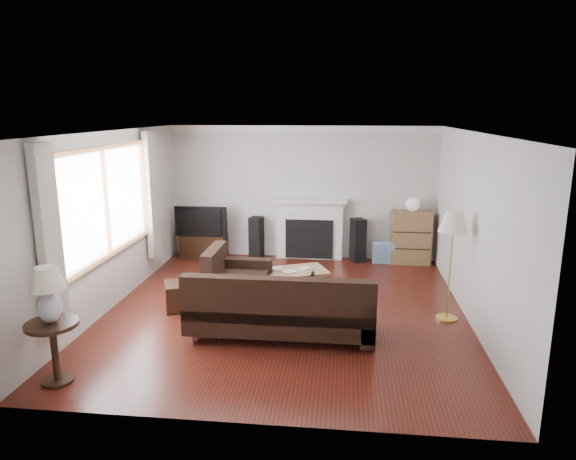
# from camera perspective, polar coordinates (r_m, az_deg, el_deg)

# --- Properties ---
(room) EXTENTS (5.10, 5.60, 2.54)m
(room) POSITION_cam_1_polar(r_m,az_deg,el_deg) (7.04, -0.27, 0.63)
(room) COLOR #4E1A11
(room) RESTS_ON ground
(window) EXTENTS (0.12, 2.74, 1.54)m
(window) POSITION_cam_1_polar(r_m,az_deg,el_deg) (7.48, -19.48, 2.96)
(window) COLOR #926036
(window) RESTS_ON room
(curtain_near) EXTENTS (0.10, 0.35, 2.10)m
(curtain_near) POSITION_cam_1_polar(r_m,az_deg,el_deg) (6.18, -24.99, -0.99)
(curtain_near) COLOR beige
(curtain_near) RESTS_ON room
(curtain_far) EXTENTS (0.10, 0.35, 2.10)m
(curtain_far) POSITION_cam_1_polar(r_m,az_deg,el_deg) (8.85, -14.90, 3.79)
(curtain_far) COLOR beige
(curtain_far) RESTS_ON room
(fireplace) EXTENTS (1.40, 0.26, 1.15)m
(fireplace) POSITION_cam_1_polar(r_m,az_deg,el_deg) (9.74, 2.40, 0.10)
(fireplace) COLOR white
(fireplace) RESTS_ON room
(tv_stand) EXTENTS (0.88, 0.40, 0.44)m
(tv_stand) POSITION_cam_1_polar(r_m,az_deg,el_deg) (10.03, -9.36, -1.76)
(tv_stand) COLOR black
(tv_stand) RESTS_ON ground
(television) EXTENTS (1.00, 0.13, 0.58)m
(television) POSITION_cam_1_polar(r_m,az_deg,el_deg) (9.91, -9.47, 1.08)
(television) COLOR black
(television) RESTS_ON tv_stand
(speaker_left) EXTENTS (0.27, 0.31, 0.80)m
(speaker_left) POSITION_cam_1_polar(r_m,az_deg,el_deg) (9.81, -3.54, -0.86)
(speaker_left) COLOR black
(speaker_left) RESTS_ON ground
(speaker_right) EXTENTS (0.31, 0.34, 0.82)m
(speaker_right) POSITION_cam_1_polar(r_m,az_deg,el_deg) (9.67, 7.78, -1.12)
(speaker_right) COLOR black
(speaker_right) RESTS_ON ground
(bookshelf) EXTENTS (0.72, 0.34, 0.98)m
(bookshelf) POSITION_cam_1_polar(r_m,az_deg,el_deg) (9.71, 13.49, -0.81)
(bookshelf) COLOR olive
(bookshelf) RESTS_ON ground
(globe_lamp) EXTENTS (0.25, 0.25, 0.25)m
(globe_lamp) POSITION_cam_1_polar(r_m,az_deg,el_deg) (9.58, 13.68, 2.79)
(globe_lamp) COLOR white
(globe_lamp) RESTS_ON bookshelf
(sectional_sofa) EXTENTS (2.51, 1.83, 0.81)m
(sectional_sofa) POSITION_cam_1_polar(r_m,az_deg,el_deg) (6.49, -0.78, -8.28)
(sectional_sofa) COLOR black
(sectional_sofa) RESTS_ON ground
(coffee_table) EXTENTS (1.24, 0.98, 0.43)m
(coffee_table) POSITION_cam_1_polar(r_m,az_deg,el_deg) (7.81, 0.26, -6.00)
(coffee_table) COLOR #A4724E
(coffee_table) RESTS_ON ground
(footstool) EXTENTS (0.59, 0.59, 0.38)m
(footstool) POSITION_cam_1_polar(r_m,az_deg,el_deg) (7.54, -11.73, -7.17)
(footstool) COLOR black
(footstool) RESTS_ON ground
(floor_lamp) EXTENTS (0.48, 0.48, 1.50)m
(floor_lamp) POSITION_cam_1_polar(r_m,az_deg,el_deg) (7.18, 17.59, -3.87)
(floor_lamp) COLOR gold
(floor_lamp) RESTS_ON ground
(side_table) EXTENTS (0.53, 0.53, 0.67)m
(side_table) POSITION_cam_1_polar(r_m,az_deg,el_deg) (5.97, -24.49, -12.27)
(side_table) COLOR black
(side_table) RESTS_ON ground
(table_lamp) EXTENTS (0.36, 0.36, 0.58)m
(table_lamp) POSITION_cam_1_polar(r_m,az_deg,el_deg) (5.74, -25.08, -6.60)
(table_lamp) COLOR silver
(table_lamp) RESTS_ON side_table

